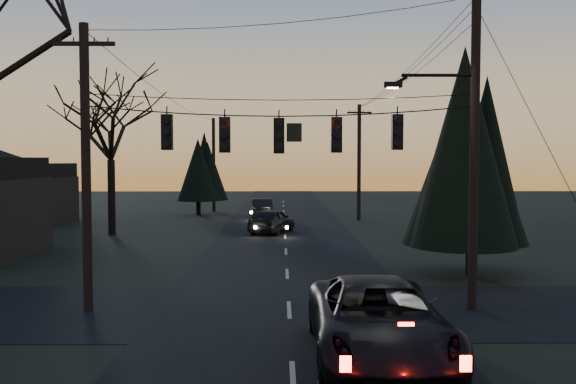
{
  "coord_description": "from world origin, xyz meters",
  "views": [
    {
      "loc": [
        -0.25,
        -8.98,
        4.55
      ],
      "look_at": [
        -0.04,
        9.19,
        3.6
      ],
      "focal_mm": 40.0,
      "sensor_mm": 36.0,
      "label": 1
    }
  ],
  "objects_px": {
    "utility_pole_far_l": "(214,211)",
    "suv_near": "(379,322)",
    "utility_pole_left": "(88,311)",
    "utility_pole_right": "(472,310)",
    "utility_pole_far_r": "(359,220)",
    "evergreen_right": "(472,162)",
    "sedan_oncoming_b": "(261,208)",
    "sedan_oncoming_a": "(272,221)"
  },
  "relations": [
    {
      "from": "utility_pole_right",
      "to": "utility_pole_far_l",
      "type": "xyz_separation_m",
      "value": [
        -11.5,
        36.0,
        0.0
      ]
    },
    {
      "from": "utility_pole_right",
      "to": "utility_pole_far_r",
      "type": "bearing_deg",
      "value": 90.0
    },
    {
      "from": "utility_pole_left",
      "to": "utility_pole_far_l",
      "type": "relative_size",
      "value": 1.06
    },
    {
      "from": "suv_near",
      "to": "sedan_oncoming_b",
      "type": "relative_size",
      "value": 1.46
    },
    {
      "from": "utility_pole_left",
      "to": "suv_near",
      "type": "height_order",
      "value": "utility_pole_left"
    },
    {
      "from": "utility_pole_far_r",
      "to": "evergreen_right",
      "type": "xyz_separation_m",
      "value": [
        1.6,
        -22.43,
        4.4
      ]
    },
    {
      "from": "utility_pole_right",
      "to": "utility_pole_left",
      "type": "xyz_separation_m",
      "value": [
        -11.5,
        0.0,
        0.0
      ]
    },
    {
      "from": "utility_pole_far_l",
      "to": "utility_pole_left",
      "type": "bearing_deg",
      "value": -90.0
    },
    {
      "from": "utility_pole_right",
      "to": "suv_near",
      "type": "xyz_separation_m",
      "value": [
        -3.55,
        -4.8,
        0.88
      ]
    },
    {
      "from": "utility_pole_left",
      "to": "sedan_oncoming_b",
      "type": "bearing_deg",
      "value": 82.14
    },
    {
      "from": "utility_pole_far_l",
      "to": "suv_near",
      "type": "bearing_deg",
      "value": -78.98
    },
    {
      "from": "evergreen_right",
      "to": "utility_pole_far_l",
      "type": "bearing_deg",
      "value": 113.28
    },
    {
      "from": "sedan_oncoming_b",
      "to": "utility_pole_right",
      "type": "bearing_deg",
      "value": 96.72
    },
    {
      "from": "suv_near",
      "to": "sedan_oncoming_a",
      "type": "height_order",
      "value": "suv_near"
    },
    {
      "from": "utility_pole_left",
      "to": "utility_pole_right",
      "type": "bearing_deg",
      "value": 0.0
    },
    {
      "from": "utility_pole_left",
      "to": "utility_pole_far_r",
      "type": "bearing_deg",
      "value": 67.67
    },
    {
      "from": "evergreen_right",
      "to": "sedan_oncoming_b",
      "type": "xyz_separation_m",
      "value": [
        -8.9,
        24.82,
        -3.68
      ]
    },
    {
      "from": "evergreen_right",
      "to": "sedan_oncoming_a",
      "type": "bearing_deg",
      "value": 118.91
    },
    {
      "from": "suv_near",
      "to": "sedan_oncoming_b",
      "type": "bearing_deg",
      "value": 96.26
    },
    {
      "from": "utility_pole_right",
      "to": "utility_pole_far_r",
      "type": "height_order",
      "value": "utility_pole_right"
    },
    {
      "from": "utility_pole_right",
      "to": "suv_near",
      "type": "height_order",
      "value": "utility_pole_right"
    },
    {
      "from": "suv_near",
      "to": "evergreen_right",
      "type": "bearing_deg",
      "value": 63.75
    },
    {
      "from": "utility_pole_right",
      "to": "utility_pole_far_r",
      "type": "relative_size",
      "value": 1.18
    },
    {
      "from": "utility_pole_left",
      "to": "utility_pole_far_r",
      "type": "height_order",
      "value": "same"
    },
    {
      "from": "utility_pole_left",
      "to": "suv_near",
      "type": "bearing_deg",
      "value": -31.11
    },
    {
      "from": "utility_pole_left",
      "to": "sedan_oncoming_a",
      "type": "height_order",
      "value": "utility_pole_left"
    },
    {
      "from": "utility_pole_far_r",
      "to": "evergreen_right",
      "type": "distance_m",
      "value": 22.92
    },
    {
      "from": "utility_pole_left",
      "to": "sedan_oncoming_b",
      "type": "relative_size",
      "value": 1.95
    },
    {
      "from": "utility_pole_right",
      "to": "sedan_oncoming_a",
      "type": "relative_size",
      "value": 2.25
    },
    {
      "from": "utility_pole_left",
      "to": "utility_pole_far_r",
      "type": "relative_size",
      "value": 1.0
    },
    {
      "from": "utility_pole_left",
      "to": "utility_pole_far_l",
      "type": "xyz_separation_m",
      "value": [
        0.0,
        36.0,
        0.0
      ]
    },
    {
      "from": "utility_pole_far_l",
      "to": "suv_near",
      "type": "xyz_separation_m",
      "value": [
        7.95,
        -40.8,
        0.88
      ]
    },
    {
      "from": "utility_pole_far_l",
      "to": "suv_near",
      "type": "height_order",
      "value": "utility_pole_far_l"
    },
    {
      "from": "utility_pole_right",
      "to": "utility_pole_left",
      "type": "relative_size",
      "value": 1.18
    },
    {
      "from": "sedan_oncoming_a",
      "to": "utility_pole_far_l",
      "type": "bearing_deg",
      "value": -53.07
    },
    {
      "from": "utility_pole_far_l",
      "to": "sedan_oncoming_a",
      "type": "xyz_separation_m",
      "value": [
        5.2,
        -16.13,
        0.76
      ]
    },
    {
      "from": "suv_near",
      "to": "utility_pole_far_r",
      "type": "bearing_deg",
      "value": 83.99
    },
    {
      "from": "utility_pole_far_r",
      "to": "evergreen_right",
      "type": "relative_size",
      "value": 1.12
    },
    {
      "from": "sedan_oncoming_a",
      "to": "utility_pole_far_r",
      "type": "bearing_deg",
      "value": -108.69
    },
    {
      "from": "suv_near",
      "to": "sedan_oncoming_b",
      "type": "height_order",
      "value": "suv_near"
    },
    {
      "from": "utility_pole_far_r",
      "to": "utility_pole_far_l",
      "type": "xyz_separation_m",
      "value": [
        -11.5,
        8.0,
        0.0
      ]
    },
    {
      "from": "utility_pole_far_r",
      "to": "suv_near",
      "type": "relative_size",
      "value": 1.34
    }
  ]
}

